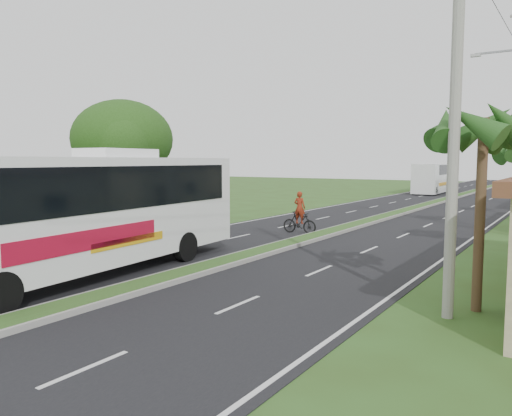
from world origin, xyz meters
The scene contains 11 objects.
ground centered at (0.00, 0.00, 0.00)m, with size 180.00×180.00×0.00m, color #324C1C.
road_asphalt centered at (0.00, 20.00, 0.01)m, with size 14.00×160.00×0.02m, color black.
median_strip centered at (0.00, 20.00, 0.10)m, with size 1.20×160.00×0.18m.
lane_edge_left centered at (-6.70, 20.00, 0.00)m, with size 0.12×160.00×0.01m, color silver.
lane_edge_right centered at (6.70, 20.00, 0.00)m, with size 0.12×160.00×0.01m, color silver.
palm_verge_a centered at (9.00, 3.00, 4.74)m, with size 2.40×2.40×5.45m.
shade_tree centered at (-12.11, 10.02, 5.03)m, with size 6.30×6.00×7.54m.
utility_pole_a centered at (8.50, 2.00, 5.67)m, with size 1.60×0.28×11.00m.
coach_bus_main centered at (-2.59, 0.11, 2.39)m, with size 3.93×13.61×4.34m.
coach_bus_far centered at (-3.74, 51.99, 2.00)m, with size 2.85×12.17×3.53m.
motorcyclist centered at (-1.45, 12.76, 0.81)m, with size 1.96×0.63×2.28m.
Camera 1 is at (11.12, -10.82, 3.92)m, focal length 35.00 mm.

